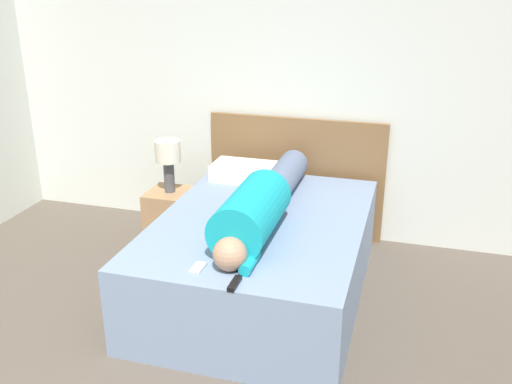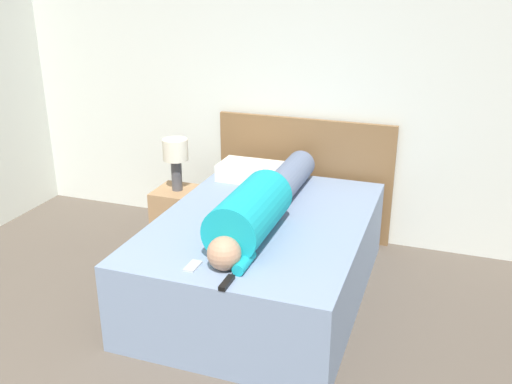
{
  "view_description": "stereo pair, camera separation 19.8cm",
  "coord_description": "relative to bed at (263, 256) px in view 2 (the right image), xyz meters",
  "views": [
    {
      "loc": [
        1.2,
        -1.34,
        2.17
      ],
      "look_at": [
        0.24,
        1.97,
        0.83
      ],
      "focal_mm": 40.0,
      "sensor_mm": 36.0,
      "label": 1
    },
    {
      "loc": [
        1.39,
        -1.28,
        2.17
      ],
      "look_at": [
        0.24,
        1.97,
        0.83
      ],
      "focal_mm": 40.0,
      "sensor_mm": 36.0,
      "label": 2
    }
  ],
  "objects": [
    {
      "name": "pillow_near_headboard",
      "position": [
        -0.34,
        0.72,
        0.36
      ],
      "size": [
        0.54,
        0.31,
        0.13
      ],
      "color": "silver",
      "rests_on": "bed"
    },
    {
      "name": "bed",
      "position": [
        0.0,
        0.0,
        0.0
      ],
      "size": [
        1.39,
        1.94,
        0.58
      ],
      "color": "#7589A8",
      "rests_on": "ground_plane"
    },
    {
      "name": "nightstand",
      "position": [
        -0.96,
        0.59,
        -0.06
      ],
      "size": [
        0.37,
        0.37,
        0.46
      ],
      "color": "#A37A51",
      "rests_on": "ground_plane"
    },
    {
      "name": "person_lying",
      "position": [
        0.02,
        -0.09,
        0.44
      ],
      "size": [
        0.35,
        1.76,
        0.35
      ],
      "color": "tan",
      "rests_on": "bed"
    },
    {
      "name": "wall_back",
      "position": [
        -0.24,
        1.15,
        1.01
      ],
      "size": [
        5.98,
        0.06,
        2.6
      ],
      "color": "silver",
      "rests_on": "ground_plane"
    },
    {
      "name": "headboard",
      "position": [
        0.0,
        1.08,
        0.23
      ],
      "size": [
        1.51,
        0.04,
        1.04
      ],
      "color": "brown",
      "rests_on": "ground_plane"
    },
    {
      "name": "cell_phone",
      "position": [
        -0.16,
        -0.78,
        0.3
      ],
      "size": [
        0.06,
        0.13,
        0.01
      ],
      "color": "#B2B7BC",
      "rests_on": "bed"
    },
    {
      "name": "tv_remote",
      "position": [
        0.1,
        -0.9,
        0.3
      ],
      "size": [
        0.04,
        0.15,
        0.02
      ],
      "color": "black",
      "rests_on": "bed"
    },
    {
      "name": "table_lamp",
      "position": [
        -0.96,
        0.59,
        0.48
      ],
      "size": [
        0.21,
        0.21,
        0.44
      ],
      "color": "#4C4C51",
      "rests_on": "nightstand"
    }
  ]
}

